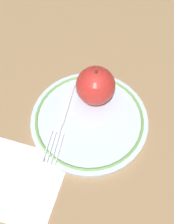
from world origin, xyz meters
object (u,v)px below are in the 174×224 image
at_px(apple_red_whole, 97,86).
at_px(fork, 62,119).
at_px(plate, 87,119).
at_px(napkin_folded, 18,181).

relative_size(apple_red_whole, fork, 0.49).
xyz_separation_m(plate, napkin_folded, (-0.09, -0.16, -0.00)).
relative_size(plate, napkin_folded, 1.55).
relative_size(fork, napkin_folded, 1.19).
bearing_deg(apple_red_whole, napkin_folded, -115.74).
height_order(apple_red_whole, fork, apple_red_whole).
xyz_separation_m(plate, fork, (-0.05, -0.02, 0.01)).
bearing_deg(napkin_folded, fork, 72.45).
xyz_separation_m(fork, napkin_folded, (-0.04, -0.14, -0.01)).
bearing_deg(napkin_folded, plate, 59.34).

